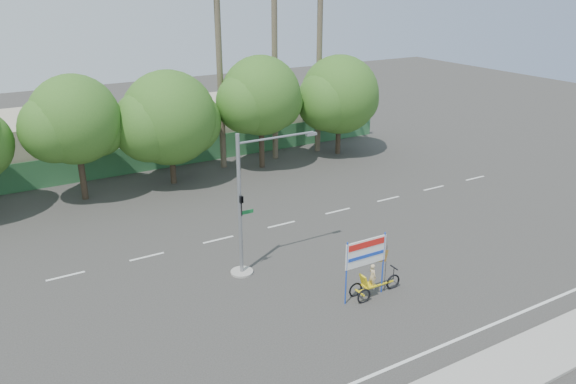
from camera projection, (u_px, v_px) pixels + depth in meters
ground at (331, 297)px, 25.31m from camera, size 120.00×120.00×0.00m
fence at (170, 154)px, 42.29m from camera, size 38.00×0.08×2.00m
building_left at (16, 146)px, 40.85m from camera, size 12.00×8.00×4.00m
building_right at (239, 119)px, 49.40m from camera, size 14.00×8.00×3.60m
tree_left at (74, 123)px, 34.70m from camera, size 6.66×5.60×8.07m
tree_center at (168, 121)px, 37.73m from camera, size 7.62×6.40×7.85m
tree_right at (260, 99)px, 40.75m from camera, size 6.90×5.80×8.36m
tree_far_right at (339, 97)px, 44.26m from camera, size 7.38×6.20×7.94m
palm_tall at (274, 21)px, 41.06m from camera, size 3.73×3.79×17.45m
palm_mid at (320, 34)px, 43.32m from camera, size 3.73×3.79×15.45m
palm_short at (219, 47)px, 39.51m from camera, size 3.73×3.79×14.45m
traffic_signal at (246, 217)px, 26.45m from camera, size 4.72×1.10×7.00m
trike_billboard at (370, 272)px, 24.93m from camera, size 3.12×0.71×3.06m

